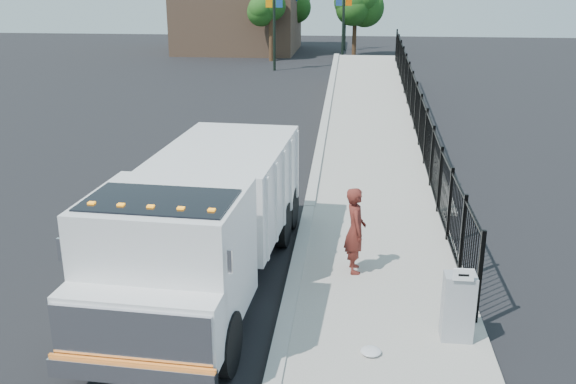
# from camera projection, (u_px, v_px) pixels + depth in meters

# --- Properties ---
(ground) EXTENTS (120.00, 120.00, 0.00)m
(ground) POSITION_uv_depth(u_px,v_px,m) (296.00, 273.00, 14.31)
(ground) COLOR black
(ground) RESTS_ON ground
(sidewalk) EXTENTS (3.55, 12.00, 0.12)m
(sidewalk) POSITION_uv_depth(u_px,v_px,m) (387.00, 320.00, 12.22)
(sidewalk) COLOR #9E998E
(sidewalk) RESTS_ON ground
(curb) EXTENTS (0.30, 12.00, 0.16)m
(curb) POSITION_uv_depth(u_px,v_px,m) (287.00, 314.00, 12.40)
(curb) COLOR #ADAAA3
(curb) RESTS_ON ground
(ramp) EXTENTS (3.95, 24.06, 3.19)m
(ramp) POSITION_uv_depth(u_px,v_px,m) (374.00, 121.00, 29.18)
(ramp) COLOR #9E998E
(ramp) RESTS_ON ground
(iron_fence) EXTENTS (0.10, 28.00, 1.80)m
(iron_fence) POSITION_uv_depth(u_px,v_px,m) (415.00, 121.00, 24.99)
(iron_fence) COLOR black
(iron_fence) RESTS_ON ground
(truck) EXTENTS (3.19, 8.50, 2.86)m
(truck) POSITION_uv_depth(u_px,v_px,m) (204.00, 218.00, 13.07)
(truck) COLOR black
(truck) RESTS_ON ground
(worker) EXTENTS (0.55, 0.76, 1.91)m
(worker) POSITION_uv_depth(u_px,v_px,m) (355.00, 230.00, 13.84)
(worker) COLOR maroon
(worker) RESTS_ON sidewalk
(utility_cabinet) EXTENTS (0.55, 0.40, 1.25)m
(utility_cabinet) POSITION_uv_depth(u_px,v_px,m) (458.00, 307.00, 11.30)
(utility_cabinet) COLOR gray
(utility_cabinet) RESTS_ON sidewalk
(arrow_sign) EXTENTS (0.35, 0.04, 0.22)m
(arrow_sign) POSITION_uv_depth(u_px,v_px,m) (464.00, 275.00, 10.86)
(arrow_sign) COLOR white
(arrow_sign) RESTS_ON utility_cabinet
(debris) EXTENTS (0.37, 0.37, 0.09)m
(debris) POSITION_uv_depth(u_px,v_px,m) (371.00, 351.00, 11.01)
(debris) COLOR silver
(debris) RESTS_ON sidewalk
(light_pole_0) EXTENTS (3.77, 0.22, 8.00)m
(light_pole_0) POSITION_uv_depth(u_px,v_px,m) (279.00, 6.00, 43.43)
(light_pole_0) COLOR black
(light_pole_0) RESTS_ON ground
(light_pole_1) EXTENTS (3.77, 0.22, 8.00)m
(light_pole_1) POSITION_uv_depth(u_px,v_px,m) (340.00, 4.00, 46.18)
(light_pole_1) COLOR black
(light_pole_1) RESTS_ON ground
(light_pole_2) EXTENTS (3.77, 0.22, 8.00)m
(light_pole_2) POSITION_uv_depth(u_px,v_px,m) (294.00, 0.00, 54.30)
(light_pole_2) COLOR black
(light_pole_2) RESTS_ON ground
(tree_0) EXTENTS (2.42, 2.42, 5.21)m
(tree_0) POSITION_uv_depth(u_px,v_px,m) (271.00, 9.00, 48.71)
(tree_0) COLOR #382314
(tree_0) RESTS_ON ground
(tree_1) EXTENTS (2.85, 2.85, 5.43)m
(tree_1) POSITION_uv_depth(u_px,v_px,m) (355.00, 6.00, 51.78)
(tree_1) COLOR #382314
(tree_1) RESTS_ON ground
(tree_2) EXTENTS (3.30, 3.30, 5.65)m
(tree_2) POSITION_uv_depth(u_px,v_px,m) (292.00, 3.00, 57.48)
(tree_2) COLOR #382314
(tree_2) RESTS_ON ground
(building) EXTENTS (10.00, 10.00, 8.00)m
(building) POSITION_uv_depth(u_px,v_px,m) (239.00, 4.00, 55.37)
(building) COLOR #8C664C
(building) RESTS_ON ground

